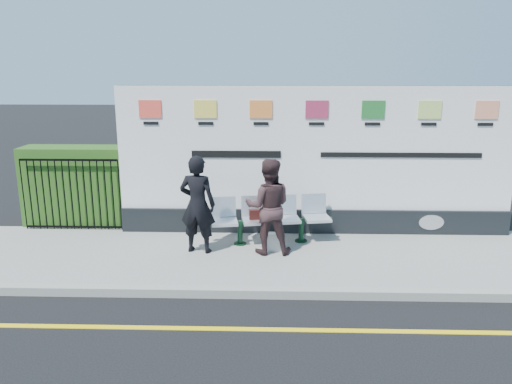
% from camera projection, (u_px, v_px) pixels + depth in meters
% --- Properties ---
extents(ground, '(80.00, 80.00, 0.00)m').
position_uv_depth(ground, '(299.00, 330.00, 6.80)').
color(ground, black).
extents(pavement, '(14.00, 3.00, 0.12)m').
position_uv_depth(pavement, '(292.00, 258.00, 9.21)').
color(pavement, gray).
rests_on(pavement, ground).
extents(kerb, '(14.00, 0.18, 0.14)m').
position_uv_depth(kerb, '(296.00, 293.00, 7.76)').
color(kerb, gray).
rests_on(kerb, ground).
extents(yellow_line, '(14.00, 0.10, 0.01)m').
position_uv_depth(yellow_line, '(299.00, 330.00, 6.80)').
color(yellow_line, yellow).
rests_on(yellow_line, ground).
extents(billboard, '(8.00, 0.30, 3.00)m').
position_uv_depth(billboard, '(315.00, 171.00, 10.17)').
color(billboard, black).
rests_on(billboard, pavement).
extents(hedge, '(2.35, 0.70, 1.70)m').
position_uv_depth(hedge, '(79.00, 185.00, 10.86)').
color(hedge, '#2B5519').
rests_on(hedge, pavement).
extents(railing, '(2.05, 0.06, 1.54)m').
position_uv_depth(railing, '(71.00, 194.00, 10.44)').
color(railing, black).
rests_on(railing, pavement).
extents(bench, '(2.39, 0.96, 0.50)m').
position_uv_depth(bench, '(271.00, 231.00, 9.76)').
color(bench, silver).
rests_on(bench, pavement).
extents(woman_left, '(0.73, 0.54, 1.83)m').
position_uv_depth(woman_left, '(198.00, 204.00, 9.14)').
color(woman_left, black).
rests_on(woman_left, pavement).
extents(woman_right, '(0.87, 0.68, 1.78)m').
position_uv_depth(woman_right, '(268.00, 207.00, 9.10)').
color(woman_right, '#382526').
rests_on(woman_right, pavement).
extents(handbag_brown, '(0.26, 0.15, 0.19)m').
position_uv_depth(handbag_brown, '(256.00, 214.00, 9.64)').
color(handbag_brown, black).
rests_on(handbag_brown, bench).
extents(carrier_bag_white, '(0.33, 0.20, 0.33)m').
position_uv_depth(carrier_bag_white, '(274.00, 242.00, 9.39)').
color(carrier_bag_white, silver).
rests_on(carrier_bag_white, pavement).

